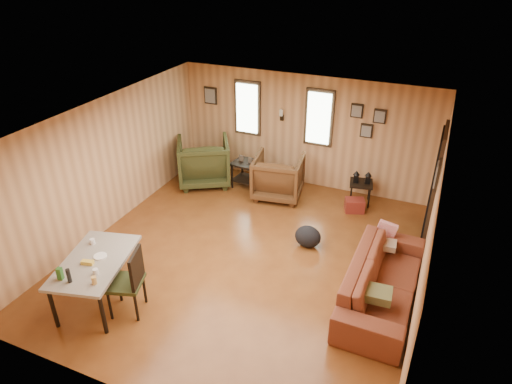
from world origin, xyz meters
TOP-DOWN VIEW (x-y plane):
  - room at (0.17, 0.27)m, footprint 5.54×6.04m
  - sofa at (2.27, -0.19)m, footprint 0.74×2.39m
  - recliner_brown at (-0.27, 2.19)m, footprint 1.09×1.04m
  - recliner_green at (-1.99, 2.14)m, footprint 1.44×1.41m
  - end_table at (-1.05, 2.32)m, footprint 0.62×0.57m
  - side_table at (1.37, 2.58)m, footprint 0.52×0.52m
  - cooler at (1.35, 2.21)m, footprint 0.44×0.38m
  - backpack at (0.86, 0.70)m, footprint 0.54×0.46m
  - sofa_pillows at (2.20, 0.03)m, footprint 0.52×1.73m
  - dining_table at (-1.55, -1.83)m, footprint 1.17×1.58m
  - dining_chair at (-0.96, -1.82)m, footprint 0.59×0.59m

SIDE VIEW (x-z plane):
  - cooler at x=1.35m, z-range 0.00..0.26m
  - backpack at x=0.86m, z-range 0.00..0.40m
  - end_table at x=-1.05m, z-range 0.04..0.76m
  - sofa at x=2.27m, z-range 0.00..0.93m
  - side_table at x=1.37m, z-range 0.13..0.85m
  - recliner_brown at x=-0.27m, z-range 0.00..0.99m
  - sofa_pillows at x=2.20m, z-range 0.32..0.68m
  - recliner_green at x=-1.99m, z-range 0.00..1.11m
  - dining_chair at x=-0.96m, z-range 0.06..1.10m
  - dining_table at x=-1.55m, z-range 0.19..1.12m
  - room at x=0.17m, z-range -0.02..2.43m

